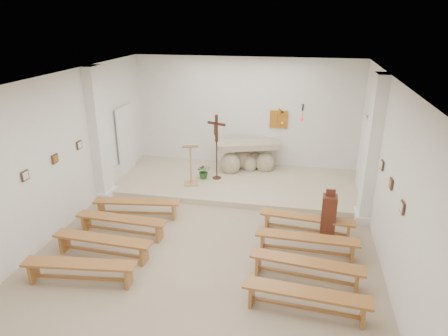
% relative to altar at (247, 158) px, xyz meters
% --- Properties ---
extents(ground, '(7.00, 10.00, 0.00)m').
position_rel_altar_xyz_m(ground, '(-0.17, -4.39, -0.53)').
color(ground, tan).
rests_on(ground, ground).
extents(wall_left, '(0.02, 10.00, 3.50)m').
position_rel_altar_xyz_m(wall_left, '(-3.66, -4.39, 1.22)').
color(wall_left, white).
rests_on(wall_left, ground).
extents(wall_right, '(0.02, 10.00, 3.50)m').
position_rel_altar_xyz_m(wall_right, '(3.32, -4.39, 1.22)').
color(wall_right, white).
rests_on(wall_right, ground).
extents(wall_back, '(7.00, 0.02, 3.50)m').
position_rel_altar_xyz_m(wall_back, '(-0.17, 0.60, 1.22)').
color(wall_back, white).
rests_on(wall_back, ground).
extents(ceiling, '(7.00, 10.00, 0.02)m').
position_rel_altar_xyz_m(ceiling, '(-0.17, -4.39, 2.96)').
color(ceiling, silver).
rests_on(ceiling, wall_back).
extents(sanctuary_platform, '(6.98, 3.00, 0.15)m').
position_rel_altar_xyz_m(sanctuary_platform, '(-0.17, -0.89, -0.45)').
color(sanctuary_platform, '#BFAF93').
rests_on(sanctuary_platform, ground).
extents(pilaster_left, '(0.26, 0.55, 3.50)m').
position_rel_altar_xyz_m(pilaster_left, '(-3.54, -2.39, 1.22)').
color(pilaster_left, white).
rests_on(pilaster_left, ground).
extents(pilaster_right, '(0.26, 0.55, 3.50)m').
position_rel_altar_xyz_m(pilaster_right, '(3.20, -2.39, 1.22)').
color(pilaster_right, white).
rests_on(pilaster_right, ground).
extents(gold_wall_relief, '(0.55, 0.04, 0.55)m').
position_rel_altar_xyz_m(gold_wall_relief, '(0.88, 0.57, 1.12)').
color(gold_wall_relief, '#CA892F').
rests_on(gold_wall_relief, wall_back).
extents(sanctuary_lamp, '(0.11, 0.36, 0.44)m').
position_rel_altar_xyz_m(sanctuary_lamp, '(1.58, 0.31, 1.28)').
color(sanctuary_lamp, black).
rests_on(sanctuary_lamp, wall_back).
extents(station_frame_left_front, '(0.03, 0.20, 0.20)m').
position_rel_altar_xyz_m(station_frame_left_front, '(-3.64, -5.19, 1.19)').
color(station_frame_left_front, '#44291E').
rests_on(station_frame_left_front, wall_left).
extents(station_frame_left_mid, '(0.03, 0.20, 0.20)m').
position_rel_altar_xyz_m(station_frame_left_mid, '(-3.64, -4.19, 1.19)').
color(station_frame_left_mid, '#44291E').
rests_on(station_frame_left_mid, wall_left).
extents(station_frame_left_rear, '(0.03, 0.20, 0.20)m').
position_rel_altar_xyz_m(station_frame_left_rear, '(-3.64, -3.19, 1.19)').
color(station_frame_left_rear, '#44291E').
rests_on(station_frame_left_rear, wall_left).
extents(station_frame_right_front, '(0.03, 0.20, 0.20)m').
position_rel_altar_xyz_m(station_frame_right_front, '(3.30, -5.19, 1.19)').
color(station_frame_right_front, '#44291E').
rests_on(station_frame_right_front, wall_right).
extents(station_frame_right_mid, '(0.03, 0.20, 0.20)m').
position_rel_altar_xyz_m(station_frame_right_mid, '(3.30, -4.19, 1.19)').
color(station_frame_right_mid, '#44291E').
rests_on(station_frame_right_mid, wall_right).
extents(station_frame_right_rear, '(0.03, 0.20, 0.20)m').
position_rel_altar_xyz_m(station_frame_right_rear, '(3.30, -3.19, 1.19)').
color(station_frame_right_rear, '#44291E').
rests_on(station_frame_right_rear, wall_right).
extents(radiator_left, '(0.10, 0.85, 0.52)m').
position_rel_altar_xyz_m(radiator_left, '(-3.60, -1.69, -0.26)').
color(radiator_left, silver).
rests_on(radiator_left, ground).
extents(radiator_right, '(0.10, 0.85, 0.52)m').
position_rel_altar_xyz_m(radiator_right, '(3.26, -1.69, -0.26)').
color(radiator_right, silver).
rests_on(radiator_right, ground).
extents(altar, '(2.05, 1.31, 0.99)m').
position_rel_altar_xyz_m(altar, '(0.00, 0.00, 0.00)').
color(altar, '#C2AF94').
rests_on(altar, sanctuary_platform).
extents(lectern, '(0.53, 0.48, 1.25)m').
position_rel_altar_xyz_m(lectern, '(-1.37, -1.47, 0.24)').
color(lectern, tan).
rests_on(lectern, sanctuary_platform).
extents(crucifix_stand, '(0.56, 0.26, 1.91)m').
position_rel_altar_xyz_m(crucifix_stand, '(-0.76, -0.89, 0.73)').
color(crucifix_stand, '#371A11').
rests_on(crucifix_stand, sanctuary_platform).
extents(potted_plant, '(0.51, 0.49, 0.45)m').
position_rel_altar_xyz_m(potted_plant, '(-1.13, -0.96, -0.15)').
color(potted_plant, '#255020').
rests_on(potted_plant, sanctuary_platform).
extents(donation_pedestal, '(0.32, 0.32, 1.17)m').
position_rel_altar_xyz_m(donation_pedestal, '(2.30, -3.41, -0.01)').
color(donation_pedestal, '#572B18').
rests_on(donation_pedestal, ground).
extents(bench_left_front, '(2.12, 0.61, 0.44)m').
position_rel_altar_xyz_m(bench_left_front, '(-2.21, -3.35, -0.20)').
color(bench_left_front, '#A1662E').
rests_on(bench_left_front, ground).
extents(bench_right_front, '(2.11, 0.53, 0.44)m').
position_rel_altar_xyz_m(bench_right_front, '(1.86, -3.35, -0.20)').
color(bench_right_front, '#A1662E').
rests_on(bench_right_front, ground).
extents(bench_left_second, '(2.11, 0.43, 0.44)m').
position_rel_altar_xyz_m(bench_left_second, '(-2.21, -4.23, -0.20)').
color(bench_left_second, '#A1662E').
rests_on(bench_left_second, ground).
extents(bench_right_second, '(2.10, 0.38, 0.44)m').
position_rel_altar_xyz_m(bench_right_second, '(1.86, -4.23, -0.20)').
color(bench_right_second, '#A1662E').
rests_on(bench_right_second, ground).
extents(bench_left_third, '(2.11, 0.43, 0.44)m').
position_rel_altar_xyz_m(bench_left_third, '(-2.21, -5.11, -0.20)').
color(bench_left_third, '#A1662E').
rests_on(bench_left_third, ground).
extents(bench_right_third, '(2.12, 0.57, 0.44)m').
position_rel_altar_xyz_m(bench_right_third, '(1.86, -5.11, -0.20)').
color(bench_right_third, '#A1662E').
rests_on(bench_right_third, ground).
extents(bench_left_fourth, '(2.12, 0.57, 0.44)m').
position_rel_altar_xyz_m(bench_left_fourth, '(-2.21, -5.99, -0.20)').
color(bench_left_fourth, '#A1662E').
rests_on(bench_left_fourth, ground).
extents(bench_right_fourth, '(2.11, 0.49, 0.44)m').
position_rel_altar_xyz_m(bench_right_fourth, '(1.86, -5.99, -0.20)').
color(bench_right_fourth, '#A1662E').
rests_on(bench_right_fourth, ground).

